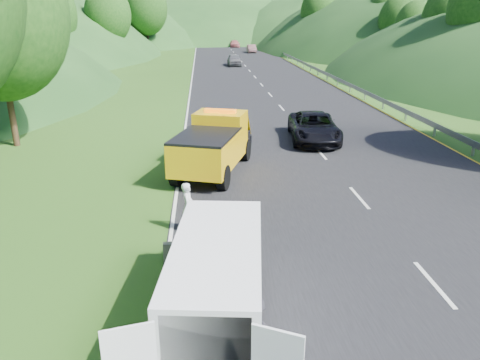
{
  "coord_description": "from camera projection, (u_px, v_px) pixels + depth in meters",
  "views": [
    {
      "loc": [
        -2.79,
        -11.97,
        6.55
      ],
      "look_at": [
        -1.62,
        2.75,
        1.3
      ],
      "focal_mm": 35.0,
      "sensor_mm": 36.0,
      "label": 1
    }
  ],
  "objects": [
    {
      "name": "tree_line_right",
      "position": [
        370.0,
        59.0,
        71.72
      ],
      "size": [
        14.0,
        140.0,
        14.0
      ],
      "primitive_type": null,
      "color": "#315F1B",
      "rests_on": "ground"
    },
    {
      "name": "white_van",
      "position": [
        218.0,
        277.0,
        10.17
      ],
      "size": [
        3.15,
        6.01,
        2.05
      ],
      "rotation": [
        0.0,
        0.0,
        -0.12
      ],
      "color": "black",
      "rests_on": "ground"
    },
    {
      "name": "dist_car_c",
      "position": [
        235.0,
        47.0,
        97.97
      ],
      "size": [
        1.95,
        4.79,
        1.39
      ],
      "primitive_type": "imported",
      "color": "#A75453",
      "rests_on": "ground"
    },
    {
      "name": "tow_truck",
      "position": [
        214.0,
        144.0,
        20.2
      ],
      "size": [
        3.86,
        6.33,
        2.56
      ],
      "rotation": [
        0.0,
        0.0,
        -0.31
      ],
      "color": "black",
      "rests_on": "ground"
    },
    {
      "name": "hills_backdrop",
      "position": [
        232.0,
        37.0,
        140.65
      ],
      "size": [
        201.0,
        288.6,
        44.0
      ],
      "primitive_type": null,
      "color": "#2D5B23",
      "rests_on": "ground"
    },
    {
      "name": "dist_car_b",
      "position": [
        251.0,
        53.0,
        84.27
      ],
      "size": [
        1.44,
        4.14,
        1.36
      ],
      "primitive_type": "imported",
      "color": "brown",
      "rests_on": "ground"
    },
    {
      "name": "dist_car_d",
      "position": [
        229.0,
        44.0,
        108.0
      ],
      "size": [
        1.79,
        4.46,
        1.52
      ],
      "primitive_type": "imported",
      "color": "#5A5D43",
      "rests_on": "ground"
    },
    {
      "name": "child",
      "position": [
        243.0,
        252.0,
        13.61
      ],
      "size": [
        0.6,
        0.57,
        0.98
      ],
      "primitive_type": "imported",
      "rotation": [
        0.0,
        0.0,
        -0.56
      ],
      "color": "tan",
      "rests_on": "ground"
    },
    {
      "name": "tree_line_left",
      "position": [
        91.0,
        61.0,
        68.58
      ],
      "size": [
        14.0,
        140.0,
        14.0
      ],
      "primitive_type": null,
      "color": "#315F1B",
      "rests_on": "ground"
    },
    {
      "name": "guardrail",
      "position": [
        298.0,
        65.0,
        63.73
      ],
      "size": [
        0.06,
        140.0,
        1.52
      ],
      "primitive_type": "cube",
      "color": "gray",
      "rests_on": "ground"
    },
    {
      "name": "suitcase",
      "position": [
        170.0,
        252.0,
        13.04
      ],
      "size": [
        0.37,
        0.23,
        0.57
      ],
      "primitive_type": "cube",
      "rotation": [
        0.0,
        0.0,
        0.08
      ],
      "color": "#64644B",
      "rests_on": "ground"
    },
    {
      "name": "woman",
      "position": [
        189.0,
        231.0,
        14.98
      ],
      "size": [
        0.47,
        0.62,
        1.61
      ],
      "primitive_type": "imported",
      "rotation": [
        0.0,
        0.0,
        1.5
      ],
      "color": "silver",
      "rests_on": "ground"
    },
    {
      "name": "ground",
      "position": [
        303.0,
        252.0,
        13.65
      ],
      "size": [
        320.0,
        320.0,
        0.0
      ],
      "primitive_type": "plane",
      "color": "#38661E",
      "rests_on": "ground"
    },
    {
      "name": "passing_suv",
      "position": [
        313.0,
        141.0,
        25.61
      ],
      "size": [
        3.0,
        5.61,
        1.5
      ],
      "primitive_type": "imported",
      "rotation": [
        0.0,
        0.0,
        -0.1
      ],
      "color": "black",
      "rests_on": "ground"
    },
    {
      "name": "road_surface",
      "position": [
        255.0,
        77.0,
        51.44
      ],
      "size": [
        14.0,
        200.0,
        0.02
      ],
      "primitive_type": "cube",
      "color": "black",
      "rests_on": "ground"
    },
    {
      "name": "dist_car_a",
      "position": [
        234.0,
        66.0,
        62.72
      ],
      "size": [
        1.79,
        4.46,
        1.52
      ],
      "primitive_type": "imported",
      "color": "#4A4B4F",
      "rests_on": "ground"
    }
  ]
}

